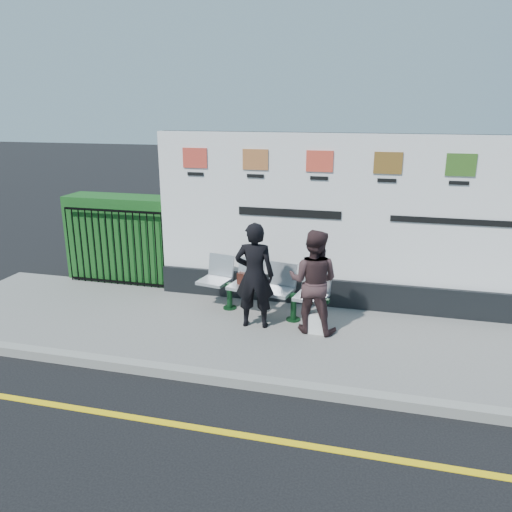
{
  "coord_description": "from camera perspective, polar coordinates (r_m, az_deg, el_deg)",
  "views": [
    {
      "loc": [
        0.43,
        -4.59,
        3.55
      ],
      "look_at": [
        -1.44,
        2.79,
        1.25
      ],
      "focal_mm": 35.0,
      "sensor_mm": 36.0,
      "label": 1
    }
  ],
  "objects": [
    {
      "name": "kerb",
      "position": [
        6.6,
        8.64,
        -15.23
      ],
      "size": [
        14.0,
        0.18,
        0.14
      ],
      "primitive_type": "cube",
      "color": "gray",
      "rests_on": "ground"
    },
    {
      "name": "pavement",
      "position": [
        7.92,
        9.77,
        -9.62
      ],
      "size": [
        14.0,
        3.0,
        0.12
      ],
      "primitive_type": "cube",
      "color": "slate",
      "rests_on": "ground"
    },
    {
      "name": "handbag_brown",
      "position": [
        8.53,
        -1.29,
        -2.64
      ],
      "size": [
        0.28,
        0.19,
        0.2
      ],
      "primitive_type": "cube",
      "rotation": [
        0.0,
        0.0,
        -0.32
      ],
      "color": "black",
      "rests_on": "bench"
    },
    {
      "name": "ground",
      "position": [
        5.82,
        7.52,
        -20.95
      ],
      "size": [
        80.0,
        80.0,
        0.0
      ],
      "primitive_type": "plane",
      "color": "black"
    },
    {
      "name": "carrier_bag_white",
      "position": [
        7.96,
        6.85,
        -7.53
      ],
      "size": [
        0.33,
        0.2,
        0.33
      ],
      "primitive_type": "cube",
      "color": "white",
      "rests_on": "pavement"
    },
    {
      "name": "yellow_line",
      "position": [
        5.82,
        7.52,
        -20.92
      ],
      "size": [
        14.0,
        0.1,
        0.01
      ],
      "primitive_type": "cube",
      "color": "yellow",
      "rests_on": "ground"
    },
    {
      "name": "woman_right",
      "position": [
        7.78,
        6.56,
        -2.9
      ],
      "size": [
        0.86,
        0.71,
        1.65
      ],
      "primitive_type": "imported",
      "rotation": [
        0.0,
        0.0,
        3.03
      ],
      "color": "#3A2627",
      "rests_on": "pavement"
    },
    {
      "name": "bench",
      "position": [
        8.53,
        0.53,
        -5.12
      ],
      "size": [
        2.36,
        1.01,
        0.49
      ],
      "primitive_type": null,
      "rotation": [
        0.0,
        0.0,
        -0.19
      ],
      "color": "#B9BDC3",
      "rests_on": "pavement"
    },
    {
      "name": "hedge",
      "position": [
        10.53,
        -14.69,
        2.05
      ],
      "size": [
        2.35,
        0.7,
        1.7
      ],
      "primitive_type": "cube",
      "color": "#18511B",
      "rests_on": "pavement"
    },
    {
      "name": "woman_left",
      "position": [
        7.88,
        -0.17,
        -2.24
      ],
      "size": [
        0.67,
        0.48,
        1.72
      ],
      "primitive_type": "imported",
      "rotation": [
        0.0,
        0.0,
        3.25
      ],
      "color": "black",
      "rests_on": "pavement"
    },
    {
      "name": "railing",
      "position": [
        10.17,
        -15.86,
        0.98
      ],
      "size": [
        2.05,
        0.06,
        1.54
      ],
      "primitive_type": null,
      "color": "black",
      "rests_on": "pavement"
    },
    {
      "name": "billboard",
      "position": [
        8.71,
        14.25,
        2.11
      ],
      "size": [
        8.0,
        0.3,
        3.0
      ],
      "color": "black",
      "rests_on": "pavement"
    }
  ]
}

